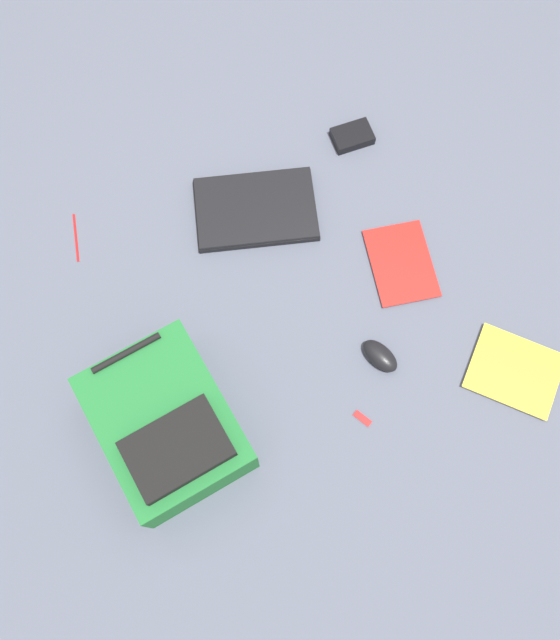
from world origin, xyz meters
TOP-DOWN VIEW (x-y plane):
  - ground_plane at (0.00, 0.00)m, footprint 4.14×4.14m
  - backpack at (-0.35, -0.17)m, footprint 0.37×0.44m
  - laptop at (0.06, 0.35)m, footprint 0.38×0.30m
  - book_comic at (0.54, -0.33)m, footprint 0.30×0.30m
  - book_blue at (0.38, 0.06)m, footprint 0.20×0.26m
  - computer_mouse at (0.22, -0.17)m, footprint 0.10×0.12m
  - power_brick at (0.40, 0.48)m, footprint 0.11×0.08m
  - pen_black at (-0.44, 0.45)m, footprint 0.03×0.15m
  - usb_stick at (0.12, -0.31)m, footprint 0.04×0.05m

SIDE VIEW (x-z plane):
  - ground_plane at x=0.00m, z-range 0.00..0.00m
  - pen_black at x=-0.44m, z-range 0.00..0.01m
  - usb_stick at x=0.12m, z-range 0.00..0.01m
  - book_blue at x=0.38m, z-range 0.00..0.01m
  - book_comic at x=0.54m, z-range 0.00..0.02m
  - power_brick at x=0.40m, z-range 0.00..0.03m
  - laptop at x=0.06m, z-range 0.00..0.03m
  - computer_mouse at x=0.22m, z-range 0.00..0.04m
  - backpack at x=-0.35m, z-range -0.01..0.20m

